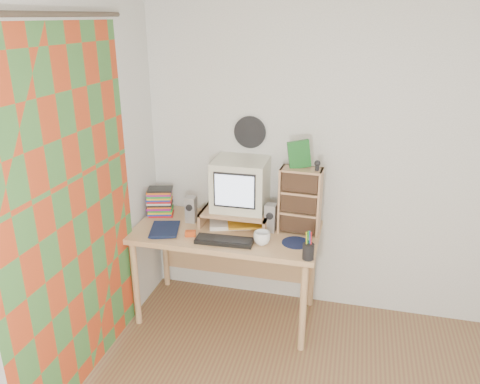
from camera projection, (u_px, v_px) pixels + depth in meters
The scene contains 20 objects.
back_wall at pixel (372, 163), 3.47m from camera, with size 3.50×3.50×0.00m, color white.
left_wall at pixel (7, 239), 2.29m from camera, with size 3.50×3.50×0.00m, color white.
curtain at pixel (72, 219), 2.75m from camera, with size 2.20×2.20×0.00m, color #C3401B.
wall_disc at pixel (250, 132), 3.60m from camera, with size 0.25×0.25×0.02m, color black.
desk at pixel (228, 242), 3.65m from camera, with size 1.40×0.70×0.75m.
monitor_riser at pixel (236, 214), 3.59m from camera, with size 0.52×0.30×0.12m.
crt_monitor at pixel (240, 185), 3.56m from camera, with size 0.41×0.41×0.39m, color beige.
speaker_left at pixel (191, 209), 3.65m from camera, with size 0.08×0.08×0.21m, color #A2A3A7.
speaker_right at pixel (271, 218), 3.49m from camera, with size 0.08×0.08×0.22m, color #A2A3A7.
keyboard at pixel (224, 241), 3.34m from camera, with size 0.41×0.14×0.03m, color black.
dvd_stack at pixel (160, 199), 3.77m from camera, with size 0.19×0.14×0.27m, color brown, non-canonical shape.
cd_rack at pixel (300, 201), 3.43m from camera, with size 0.30×0.16×0.50m, color tan.
mug at pixel (262, 238), 3.31m from camera, with size 0.12×0.12×0.09m, color white.
diary at pixel (151, 228), 3.52m from camera, with size 0.25×0.19×0.05m, color #101A3B.
mousepad at pixel (296, 243), 3.34m from camera, with size 0.20×0.20×0.00m, color #101438.
pen_cup at pixel (308, 249), 3.09m from camera, with size 0.08×0.08×0.15m, color black, non-canonical shape.
papers at pixel (236, 223), 3.62m from camera, with size 0.31×0.23×0.04m, color white, non-canonical shape.
red_box at pixel (190, 233), 3.44m from camera, with size 0.08×0.05×0.04m, color #CD4615.
game_box at pixel (299, 154), 3.33m from camera, with size 0.16×0.03×0.20m, color #1B6123.
webcam at pixel (317, 165), 3.29m from camera, with size 0.04×0.04×0.08m, color black, non-canonical shape.
Camera 1 is at (-0.14, -1.71, 2.27)m, focal length 35.00 mm.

